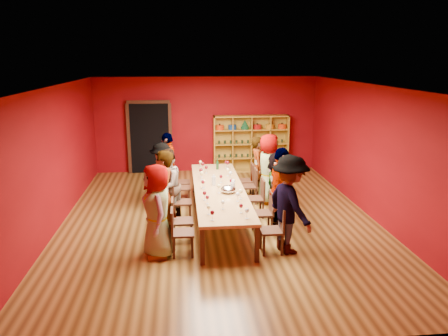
{
  "coord_description": "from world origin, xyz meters",
  "views": [
    {
      "loc": [
        -0.81,
        -9.29,
        3.59
      ],
      "look_at": [
        0.13,
        0.24,
        1.15
      ],
      "focal_mm": 35.0,
      "sensor_mm": 36.0,
      "label": 1
    }
  ],
  "objects_px": {
    "shelving_unit": "(251,141)",
    "wine_bottle": "(217,165)",
    "person_left_4": "(168,166)",
    "person_left_0": "(157,211)",
    "person_left_1": "(163,198)",
    "chair_person_left_2": "(178,200)",
    "chair_person_right_0": "(276,227)",
    "chair_person_left_0": "(178,230)",
    "chair_person_left_4": "(179,180)",
    "person_left_2": "(167,186)",
    "person_right_0": "(290,204)",
    "person_left_3": "(162,174)",
    "chair_person_left_1": "(178,218)",
    "person_right_1": "(281,191)",
    "chair_person_right_1": "(266,210)",
    "chair_person_left_3": "(179,186)",
    "person_right_2": "(276,185)",
    "chair_person_right_4": "(248,178)",
    "person_right_4": "(258,167)",
    "spittoon_bowl": "(228,189)",
    "person_right_3": "(268,169)",
    "chair_person_right_2": "(258,196)",
    "tasting_table": "(219,190)",
    "chair_person_right_3": "(251,184)"
  },
  "relations": [
    {
      "from": "chair_person_right_1",
      "to": "chair_person_right_2",
      "type": "height_order",
      "value": "same"
    },
    {
      "from": "chair_person_left_1",
      "to": "person_right_1",
      "type": "bearing_deg",
      "value": 7.76
    },
    {
      "from": "shelving_unit",
      "to": "wine_bottle",
      "type": "distance_m",
      "value": 2.95
    },
    {
      "from": "person_left_2",
      "to": "chair_person_right_2",
      "type": "bearing_deg",
      "value": 114.23
    },
    {
      "from": "chair_person_left_2",
      "to": "chair_person_left_4",
      "type": "relative_size",
      "value": 1.0
    },
    {
      "from": "person_left_4",
      "to": "chair_person_right_3",
      "type": "distance_m",
      "value": 2.18
    },
    {
      "from": "wine_bottle",
      "to": "chair_person_left_2",
      "type": "bearing_deg",
      "value": -121.96
    },
    {
      "from": "person_left_3",
      "to": "person_right_4",
      "type": "height_order",
      "value": "person_right_4"
    },
    {
      "from": "chair_person_right_1",
      "to": "chair_person_left_4",
      "type": "bearing_deg",
      "value": 126.1
    },
    {
      "from": "chair_person_left_3",
      "to": "person_right_0",
      "type": "xyz_separation_m",
      "value": [
        2.07,
        -2.92,
        0.44
      ]
    },
    {
      "from": "shelving_unit",
      "to": "person_left_2",
      "type": "xyz_separation_m",
      "value": [
        -2.55,
        -4.27,
        -0.15
      ]
    },
    {
      "from": "chair_person_right_0",
      "to": "chair_person_right_3",
      "type": "height_order",
      "value": "same"
    },
    {
      "from": "tasting_table",
      "to": "shelving_unit",
      "type": "xyz_separation_m",
      "value": [
        1.4,
        4.32,
        0.28
      ]
    },
    {
      "from": "chair_person_left_3",
      "to": "chair_person_right_1",
      "type": "xyz_separation_m",
      "value": [
        1.82,
        -1.99,
        0.0
      ]
    },
    {
      "from": "person_left_2",
      "to": "person_right_1",
      "type": "xyz_separation_m",
      "value": [
        2.36,
        -0.89,
        0.08
      ]
    },
    {
      "from": "person_left_1",
      "to": "person_right_2",
      "type": "relative_size",
      "value": 1.24
    },
    {
      "from": "person_left_2",
      "to": "person_left_4",
      "type": "relative_size",
      "value": 0.95
    },
    {
      "from": "person_left_2",
      "to": "person_right_0",
      "type": "relative_size",
      "value": 0.88
    },
    {
      "from": "person_left_0",
      "to": "person_left_4",
      "type": "bearing_deg",
      "value": 165.07
    },
    {
      "from": "person_right_0",
      "to": "person_right_3",
      "type": "relative_size",
      "value": 1.07
    },
    {
      "from": "person_right_1",
      "to": "spittoon_bowl",
      "type": "height_order",
      "value": "person_right_1"
    },
    {
      "from": "tasting_table",
      "to": "person_left_2",
      "type": "xyz_separation_m",
      "value": [
        -1.15,
        0.04,
        0.13
      ]
    },
    {
      "from": "chair_person_left_4",
      "to": "person_left_4",
      "type": "xyz_separation_m",
      "value": [
        -0.25,
        -0.0,
        0.38
      ]
    },
    {
      "from": "person_right_4",
      "to": "chair_person_left_4",
      "type": "bearing_deg",
      "value": 97.19
    },
    {
      "from": "person_left_0",
      "to": "chair_person_left_2",
      "type": "height_order",
      "value": "person_left_0"
    },
    {
      "from": "chair_person_left_0",
      "to": "person_left_3",
      "type": "distance_m",
      "value": 2.91
    },
    {
      "from": "person_left_2",
      "to": "chair_person_right_0",
      "type": "xyz_separation_m",
      "value": [
        2.06,
        -1.82,
        -0.33
      ]
    },
    {
      "from": "chair_person_left_3",
      "to": "spittoon_bowl",
      "type": "bearing_deg",
      "value": -54.53
    },
    {
      "from": "person_left_2",
      "to": "chair_person_left_0",
      "type": "bearing_deg",
      "value": 29.72
    },
    {
      "from": "chair_person_left_0",
      "to": "chair_person_left_4",
      "type": "height_order",
      "value": "same"
    },
    {
      "from": "person_left_2",
      "to": "spittoon_bowl",
      "type": "xyz_separation_m",
      "value": [
        1.32,
        -0.41,
        -0.0
      ]
    },
    {
      "from": "chair_person_right_0",
      "to": "chair_person_left_3",
      "type": "bearing_deg",
      "value": 121.91
    },
    {
      "from": "person_left_0",
      "to": "chair_person_left_4",
      "type": "relative_size",
      "value": 1.97
    },
    {
      "from": "tasting_table",
      "to": "chair_person_left_3",
      "type": "xyz_separation_m",
      "value": [
        -0.91,
        1.15,
        -0.2
      ]
    },
    {
      "from": "tasting_table",
      "to": "person_left_1",
      "type": "distance_m",
      "value": 1.66
    },
    {
      "from": "chair_person_left_2",
      "to": "chair_person_right_0",
      "type": "distance_m",
      "value": 2.57
    },
    {
      "from": "shelving_unit",
      "to": "person_right_1",
      "type": "relative_size",
      "value": 1.32
    },
    {
      "from": "person_left_1",
      "to": "wine_bottle",
      "type": "height_order",
      "value": "person_left_1"
    },
    {
      "from": "chair_person_left_1",
      "to": "person_left_2",
      "type": "xyz_separation_m",
      "value": [
        -0.24,
        1.17,
        0.33
      ]
    },
    {
      "from": "chair_person_right_4",
      "to": "person_right_4",
      "type": "xyz_separation_m",
      "value": [
        0.25,
        -0.0,
        0.3
      ]
    },
    {
      "from": "person_right_3",
      "to": "chair_person_left_2",
      "type": "bearing_deg",
      "value": 116.36
    },
    {
      "from": "chair_person_left_2",
      "to": "chair_person_right_3",
      "type": "height_order",
      "value": "same"
    },
    {
      "from": "person_left_4",
      "to": "chair_person_right_1",
      "type": "bearing_deg",
      "value": 47.06
    },
    {
      "from": "person_right_0",
      "to": "chair_person_right_1",
      "type": "bearing_deg",
      "value": -4.37
    },
    {
      "from": "person_right_2",
      "to": "wine_bottle",
      "type": "relative_size",
      "value": 5.22
    },
    {
      "from": "chair_person_left_3",
      "to": "person_right_1",
      "type": "xyz_separation_m",
      "value": [
        2.11,
        -1.99,
        0.42
      ]
    },
    {
      "from": "person_left_4",
      "to": "wine_bottle",
      "type": "relative_size",
      "value": 6.05
    },
    {
      "from": "person_left_0",
      "to": "person_left_1",
      "type": "relative_size",
      "value": 0.94
    },
    {
      "from": "chair_person_left_1",
      "to": "spittoon_bowl",
      "type": "relative_size",
      "value": 2.71
    },
    {
      "from": "chair_person_right_2",
      "to": "tasting_table",
      "type": "bearing_deg",
      "value": -171.96
    }
  ]
}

